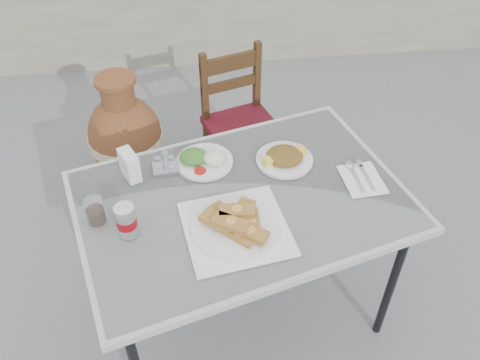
{
  "coord_description": "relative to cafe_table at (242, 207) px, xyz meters",
  "views": [
    {
      "loc": [
        -0.18,
        -1.51,
        2.22
      ],
      "look_at": [
        0.0,
        -0.03,
        0.84
      ],
      "focal_mm": 38.0,
      "sensor_mm": 36.0,
      "label": 1
    }
  ],
  "objects": [
    {
      "name": "terracotta_urn",
      "position": [
        -0.57,
        1.01,
        -0.38
      ],
      "size": [
        0.44,
        0.44,
        0.77
      ],
      "color": "brown",
      "rests_on": "ground"
    },
    {
      "name": "condiment_caddy",
      "position": [
        -0.3,
        0.21,
        0.08
      ],
      "size": [
        0.12,
        0.1,
        0.08
      ],
      "rotation": [
        0.0,
        0.0,
        0.1
      ],
      "color": "silver",
      "rests_on": "cafe_table"
    },
    {
      "name": "cutlery_napkin",
      "position": [
        0.5,
        0.06,
        0.06
      ],
      "size": [
        0.17,
        0.22,
        0.02
      ],
      "rotation": [
        0.0,
        0.0,
        0.08
      ],
      "color": "white",
      "rests_on": "cafe_table"
    },
    {
      "name": "salad_rice_plate",
      "position": [
        -0.14,
        0.23,
        0.08
      ],
      "size": [
        0.25,
        0.25,
        0.06
      ],
      "color": "white",
      "rests_on": "cafe_table"
    },
    {
      "name": "chair",
      "position": [
        0.11,
        0.96,
        -0.28
      ],
      "size": [
        0.49,
        0.49,
        0.87
      ],
      "rotation": [
        0.0,
        0.0,
        0.31
      ],
      "color": "#39230F",
      "rests_on": "ground"
    },
    {
      "name": "soda_can",
      "position": [
        -0.44,
        -0.14,
        0.12
      ],
      "size": [
        0.08,
        0.08,
        0.14
      ],
      "color": "white",
      "rests_on": "cafe_table"
    },
    {
      "name": "pide_plate",
      "position": [
        -0.04,
        -0.16,
        0.09
      ],
      "size": [
        0.44,
        0.44,
        0.08
      ],
      "rotation": [
        0.0,
        0.0,
        0.16
      ],
      "color": "white",
      "rests_on": "cafe_table"
    },
    {
      "name": "salad_chopped_plate",
      "position": [
        0.21,
        0.2,
        0.08
      ],
      "size": [
        0.25,
        0.25,
        0.05
      ],
      "color": "white",
      "rests_on": "cafe_table"
    },
    {
      "name": "cafe_table",
      "position": [
        0.0,
        0.0,
        0.0
      ],
      "size": [
        1.49,
        1.19,
        0.79
      ],
      "rotation": [
        0.0,
        0.0,
        0.27
      ],
      "color": "black",
      "rests_on": "ground"
    },
    {
      "name": "cola_glass",
      "position": [
        -0.56,
        -0.06,
        0.1
      ],
      "size": [
        0.07,
        0.07,
        0.11
      ],
      "color": "white",
      "rests_on": "cafe_table"
    },
    {
      "name": "napkin_holder",
      "position": [
        -0.44,
        0.18,
        0.12
      ],
      "size": [
        0.09,
        0.12,
        0.13
      ],
      "rotation": [
        0.0,
        0.0,
        0.45
      ],
      "color": "white",
      "rests_on": "cafe_table"
    },
    {
      "name": "ground",
      "position": [
        -0.0,
        0.08,
        -0.74
      ],
      "size": [
        80.0,
        80.0,
        0.0
      ],
      "primitive_type": "plane",
      "color": "slate",
      "rests_on": "ground"
    }
  ]
}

